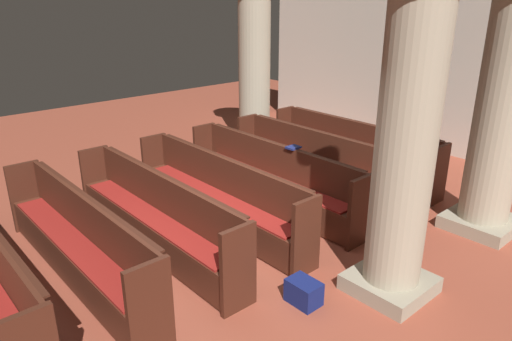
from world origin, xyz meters
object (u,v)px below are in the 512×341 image
(lectern, at_px, (403,140))
(hymn_book, at_px, (293,147))
(kneeler_box_navy, at_px, (304,292))
(pillar_far_side, at_px, (254,60))
(pillar_aisle_rear, at_px, (407,132))
(pew_row_2, at_px, (271,175))
(pew_row_1, at_px, (315,161))
(pew_row_0, at_px, (352,148))
(pew_row_3, at_px, (218,192))
(pew_row_5, at_px, (77,239))
(pew_row_4, at_px, (155,213))
(pillar_aisle_side, at_px, (504,100))

(lectern, distance_m, hymn_book, 3.15)
(kneeler_box_navy, bearing_deg, pillar_far_side, 143.92)
(hymn_book, bearing_deg, pillar_aisle_rear, -18.48)
(pew_row_2, xyz_separation_m, kneeler_box_navy, (2.05, -1.45, -0.37))
(pew_row_1, bearing_deg, pew_row_0, 90.00)
(pew_row_3, xyz_separation_m, pew_row_5, (0.00, -2.01, 0.00))
(pew_row_4, xyz_separation_m, pew_row_5, (0.00, -1.00, 0.00))
(pew_row_2, bearing_deg, pew_row_1, 90.00)
(pew_row_5, height_order, pillar_aisle_rear, pillar_aisle_rear)
(pew_row_4, xyz_separation_m, pillar_aisle_side, (2.53, 3.69, 1.33))
(pew_row_1, height_order, hymn_book, hymn_book)
(pew_row_0, bearing_deg, pillar_far_side, -176.52)
(pew_row_3, bearing_deg, lectern, 86.75)
(pew_row_2, bearing_deg, kneeler_box_navy, -35.18)
(pillar_aisle_side, xyz_separation_m, hymn_book, (-2.25, -1.50, -0.85))
(pew_row_0, bearing_deg, hymn_book, -81.09)
(pew_row_2, height_order, pew_row_3, same)
(pew_row_1, distance_m, pillar_aisle_side, 2.94)
(pew_row_0, height_order, pew_row_1, same)
(kneeler_box_navy, bearing_deg, pew_row_0, 120.72)
(pew_row_5, distance_m, hymn_book, 3.24)
(lectern, bearing_deg, pew_row_5, -92.21)
(lectern, bearing_deg, pillar_far_side, -152.32)
(pew_row_3, bearing_deg, pew_row_1, 90.00)
(pew_row_1, height_order, kneeler_box_navy, pew_row_1)
(pew_row_0, height_order, pew_row_3, same)
(pillar_aisle_rear, bearing_deg, kneeler_box_navy, -118.56)
(pew_row_1, distance_m, pew_row_5, 4.02)
(hymn_book, bearing_deg, lectern, 90.79)
(pew_row_1, relative_size, pew_row_4, 1.00)
(pillar_aisle_rear, distance_m, lectern, 4.69)
(pillar_aisle_side, bearing_deg, hymn_book, -146.29)
(pew_row_2, distance_m, pew_row_3, 1.00)
(pillar_aisle_side, xyz_separation_m, pillar_far_side, (-5.01, 0.18, 0.00))
(lectern, relative_size, kneeler_box_navy, 3.05)
(pew_row_1, xyz_separation_m, pew_row_3, (0.00, -2.01, 0.00))
(pillar_far_side, bearing_deg, pew_row_4, -57.29)
(pew_row_0, xyz_separation_m, pew_row_3, (0.00, -3.01, 0.00))
(pew_row_2, relative_size, lectern, 3.17)
(pew_row_2, distance_m, pew_row_5, 3.01)
(pew_row_4, bearing_deg, kneeler_box_navy, 15.27)
(pillar_aisle_side, distance_m, hymn_book, 2.83)
(pew_row_0, relative_size, pew_row_5, 1.00)
(pillar_aisle_side, distance_m, pillar_aisle_rear, 2.25)
(pew_row_4, relative_size, pillar_aisle_side, 0.98)
(pew_row_2, relative_size, pillar_aisle_side, 0.98)
(pew_row_0, bearing_deg, lectern, 79.22)
(pillar_aisle_rear, bearing_deg, pew_row_1, 148.17)
(pew_row_4, bearing_deg, pew_row_5, -90.00)
(pew_row_3, bearing_deg, pew_row_4, -90.00)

